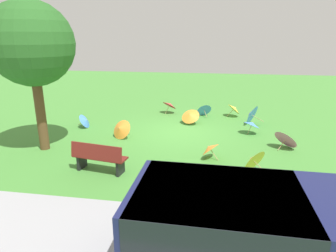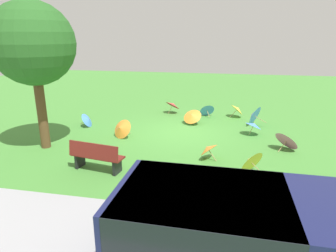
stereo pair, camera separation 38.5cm
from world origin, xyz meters
name	(u,v)px [view 2 (the right image)]	position (x,y,z in m)	size (l,w,h in m)	color
ground	(178,133)	(0.00, 0.00, 0.00)	(40.00, 40.00, 0.00)	#478C38
van_dark	(252,233)	(-2.35, 7.26, 0.91)	(4.62, 2.16, 1.53)	#191E4C
park_bench	(96,156)	(1.75, 3.96, 0.47)	(1.66, 0.73, 0.90)	maroon
shade_tree	(33,45)	(4.35, 2.50, 3.53)	(2.70, 2.70, 4.91)	brown
parasol_red_0	(173,105)	(0.77, -3.07, 0.45)	(0.99, 0.99, 0.70)	tan
parasol_orange_1	(208,149)	(-1.37, 2.45, 0.36)	(0.81, 0.84, 0.63)	tan
parasol_yellow_0	(250,161)	(-2.62, 3.24, 0.38)	(0.88, 0.89, 0.76)	tan
parasol_blue_1	(253,115)	(-3.07, -1.70, 0.45)	(0.97, 1.03, 0.91)	tan
parasol_orange_2	(192,116)	(-0.41, -1.31, 0.40)	(1.01, 0.97, 0.70)	tan
parasol_yellow_1	(238,109)	(-2.44, -2.93, 0.41)	(0.82, 0.89, 0.71)	tan
parasol_blue_2	(207,110)	(-0.96, -2.80, 0.34)	(0.85, 0.79, 0.68)	tan
parasol_orange_3	(121,128)	(2.06, 1.02, 0.38)	(0.96, 0.90, 0.75)	tan
parasol_blue_3	(254,125)	(-2.99, -0.33, 0.42)	(0.93, 0.94, 0.62)	tan
parasol_pink_0	(288,140)	(-4.01, 1.11, 0.37)	(1.06, 1.08, 0.74)	tan
parasol_blue_4	(88,120)	(3.99, -0.09, 0.31)	(0.59, 0.67, 0.62)	tan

